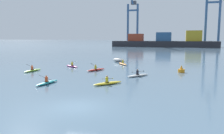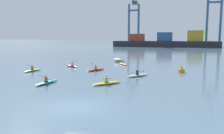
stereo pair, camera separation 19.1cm
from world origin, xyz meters
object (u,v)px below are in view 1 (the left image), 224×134
Objects in this scene: gantry_crane_west at (133,18)px; channel_buoy at (181,70)px; kayak_magenta at (72,66)px; kayak_red at (96,69)px; container_barge at (165,42)px; kayak_white at (138,75)px; kayak_teal at (47,82)px; kayak_yellow at (108,83)px; kayak_orange at (123,64)px; capsized_dinghy at (118,60)px; kayak_lime at (33,70)px; gantry_crane_west_mid at (213,12)px.

channel_buoy is at bearing -74.88° from gantry_crane_west.
kayak_red is at bearing -28.46° from kayak_magenta.
kayak_red is 1.04× the size of kayak_magenta.
channel_buoy is (26.88, -99.50, -15.81)m from gantry_crane_west.
container_barge is 87.62m from kayak_magenta.
kayak_white is at bearing -78.27° from gantry_crane_west.
gantry_crane_west is 9.14× the size of kayak_teal.
kayak_orange is (-2.67, 17.43, -0.00)m from kayak_yellow.
capsized_dinghy is 11.16m from kayak_magenta.
kayak_white is (12.02, -6.11, 0.00)m from kayak_magenta.
kayak_yellow is (-7.33, -10.74, -0.19)m from channel_buoy.
kayak_magenta is at bearing -118.01° from capsized_dinghy.
kayak_lime reaches higher than channel_buoy.
kayak_orange is at bearing 79.69° from kayak_teal.
kayak_magenta is at bearing 153.06° from kayak_white.
kayak_yellow is at bearing -62.81° from kayak_red.
kayak_red is 1.07× the size of kayak_white.
container_barge reaches higher than kayak_red.
kayak_teal is (-5.69, -100.45, -2.45)m from container_barge.
gantry_crane_west_mid is 100.15m from kayak_magenta.
gantry_crane_west_mid is 11.28× the size of kayak_magenta.
gantry_crane_west is at bearing 93.57° from kayak_lime.
kayak_teal reaches higher than kayak_yellow.
gantry_crane_west reaches higher than kayak_red.
container_barge is 16.82× the size of kayak_orange.
channel_buoy is 7.21m from kayak_white.
kayak_orange is (-4.81, 11.70, -0.00)m from kayak_white.
container_barge is 26.03m from gantry_crane_west.
channel_buoy is (7.76, -88.18, -2.26)m from container_barge.
kayak_lime is at bearing -86.43° from gantry_crane_west.
gantry_crane_west_mid reaches higher than kayak_teal.
kayak_magenta is (-3.76, 13.37, 0.00)m from kayak_teal.
kayak_red reaches higher than capsized_dinghy.
kayak_magenta is at bearing 176.34° from channel_buoy.
container_barge reaches higher than channel_buoy.
gantry_crane_west_mid is 11.60× the size of kayak_white.
gantry_crane_west reaches higher than kayak_yellow.
gantry_crane_west_mid reaches higher than capsized_dinghy.
kayak_lime is at bearing -109.73° from gantry_crane_west_mid.
capsized_dinghy is 12.71m from kayak_red.
kayak_white is at bearing -136.04° from channel_buoy.
kayak_lime reaches higher than kayak_yellow.
gantry_crane_west_mid is at bearing 78.37° from kayak_white.
kayak_red reaches higher than kayak_white.
container_barge is 15.95× the size of kayak_red.
gantry_crane_west reaches higher than kayak_teal.
kayak_white is at bearing 69.55° from kayak_yellow.
gantry_crane_west reaches higher than kayak_white.
kayak_yellow reaches higher than capsized_dinghy.
container_barge is at bearing 83.81° from kayak_magenta.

